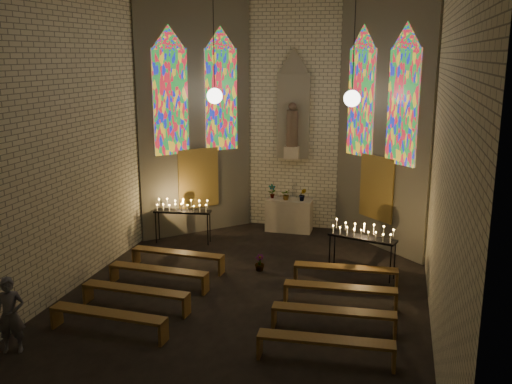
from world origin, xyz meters
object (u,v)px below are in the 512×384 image
altar (289,215)px  visitor (10,315)px  votive_stand_right (363,234)px  votive_stand_left (182,208)px  aisle_flower_pot (260,263)px

altar → visitor: 9.20m
votive_stand_right → votive_stand_left: bearing=-177.0°
votive_stand_left → visitor: size_ratio=1.16×
votive_stand_right → altar: bearing=144.5°
altar → visitor: size_ratio=0.97×
altar → aisle_flower_pot: altar is taller
aisle_flower_pot → votive_stand_right: size_ratio=0.25×
votive_stand_left → visitor: visitor is taller
aisle_flower_pot → visitor: 6.11m
altar → aisle_flower_pot: size_ratio=3.30×
votive_stand_left → votive_stand_right: bearing=-20.5°
altar → visitor: visitor is taller
altar → votive_stand_right: size_ratio=0.81×
aisle_flower_pot → votive_stand_left: (-2.68, 1.61, 0.81)m
votive_stand_left → visitor: 6.69m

